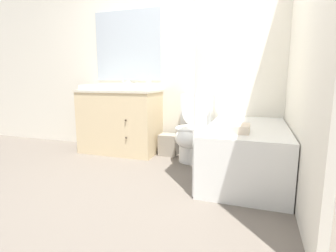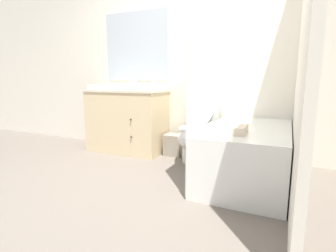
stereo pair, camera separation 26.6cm
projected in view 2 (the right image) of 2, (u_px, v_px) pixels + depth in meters
ground_plane at (119, 198)px, 2.17m from camera, size 14.00×14.00×0.00m
wall_back at (187, 57)px, 3.37m from camera, size 8.00×0.06×2.50m
wall_right at (304, 44)px, 2.11m from camera, size 0.05×2.56×2.50m
vanity_cabinet at (128, 120)px, 3.56m from camera, size 1.04×0.57×0.84m
sink_faucet at (134, 87)px, 3.65m from camera, size 0.14×0.12×0.12m
toilet at (197, 131)px, 3.10m from camera, size 0.38×0.65×0.85m
bathtub at (247, 153)px, 2.54m from camera, size 0.75×1.37×0.52m
shower_curtain at (198, 79)px, 2.22m from camera, size 0.01×0.50×1.93m
wastebasket at (174, 145)px, 3.39m from camera, size 0.23×0.19×0.27m
tissue_box at (135, 86)px, 3.45m from camera, size 0.14×0.15×0.11m
soap_dispenser at (155, 84)px, 3.31m from camera, size 0.06×0.06×0.18m
hand_towel_folded at (98, 87)px, 3.52m from camera, size 0.21×0.14×0.06m
bath_towel_folded at (226, 129)px, 2.22m from camera, size 0.33×0.25×0.07m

